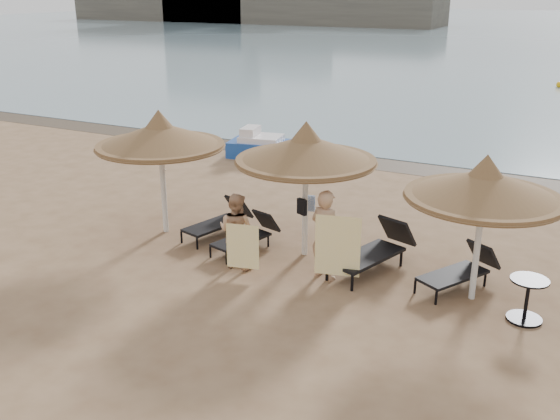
% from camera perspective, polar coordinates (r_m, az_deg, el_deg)
% --- Properties ---
extents(ground, '(160.00, 160.00, 0.00)m').
position_cam_1_polar(ground, '(11.91, -1.05, -7.17)').
color(ground, '#926F50').
rests_on(ground, ground).
extents(wet_sand_strip, '(200.00, 1.60, 0.01)m').
position_cam_1_polar(wet_sand_strip, '(20.16, 11.52, 3.90)').
color(wet_sand_strip, '#4A3C2C').
rests_on(wet_sand_strip, ground).
extents(far_shore, '(150.00, 54.80, 12.00)m').
position_cam_1_polar(far_shore, '(92.27, 8.13, 18.13)').
color(far_shore, brown).
rests_on(far_shore, ground).
extents(palapa_left, '(2.89, 2.89, 2.86)m').
position_cam_1_polar(palapa_left, '(14.13, -10.93, 6.69)').
color(palapa_left, silver).
rests_on(palapa_left, ground).
extents(palapa_center, '(2.91, 2.91, 2.88)m').
position_cam_1_polar(palapa_center, '(12.60, 2.39, 5.52)').
color(palapa_center, silver).
rests_on(palapa_center, ground).
extents(palapa_right, '(2.75, 2.75, 2.72)m').
position_cam_1_polar(palapa_right, '(11.28, 18.19, 2.14)').
color(palapa_right, silver).
rests_on(palapa_right, ground).
extents(lounger_far_left, '(1.02, 1.85, 0.79)m').
position_cam_1_polar(lounger_far_left, '(14.33, -5.44, -0.89)').
color(lounger_far_left, black).
rests_on(lounger_far_left, ground).
extents(lounger_near_left, '(0.97, 1.74, 0.74)m').
position_cam_1_polar(lounger_near_left, '(13.52, -2.88, -2.22)').
color(lounger_near_left, black).
rests_on(lounger_near_left, ground).
extents(lounger_near_right, '(1.32, 2.20, 0.94)m').
position_cam_1_polar(lounger_near_right, '(12.70, 8.78, -3.53)').
color(lounger_near_right, black).
rests_on(lounger_near_right, ground).
extents(lounger_far_right, '(1.37, 1.80, 0.78)m').
position_cam_1_polar(lounger_far_right, '(12.33, 16.30, -5.21)').
color(lounger_far_right, black).
rests_on(lounger_far_right, ground).
extents(side_table, '(0.64, 0.64, 0.77)m').
position_cam_1_polar(side_table, '(11.48, 21.62, -7.74)').
color(side_table, black).
rests_on(side_table, ground).
extents(person_left, '(0.84, 0.55, 1.81)m').
position_cam_1_polar(person_left, '(12.48, -4.05, -1.36)').
color(person_left, tan).
rests_on(person_left, ground).
extents(person_right, '(1.08, 0.83, 2.09)m').
position_cam_1_polar(person_right, '(11.94, 4.21, -1.64)').
color(person_right, tan).
rests_on(person_right, ground).
extents(towel_left, '(0.64, 0.17, 0.92)m').
position_cam_1_polar(towel_left, '(12.13, -3.44, -3.36)').
color(towel_left, yellow).
rests_on(towel_left, ground).
extents(towel_right, '(0.84, 0.21, 1.20)m').
position_cam_1_polar(towel_right, '(11.69, 5.29, -3.31)').
color(towel_right, yellow).
rests_on(towel_right, ground).
extents(bag_patterned, '(0.28, 0.15, 0.33)m').
position_cam_1_polar(bag_patterned, '(13.11, 2.64, 0.64)').
color(bag_patterned, silver).
rests_on(bag_patterned, ground).
extents(bag_dark, '(0.25, 0.17, 0.33)m').
position_cam_1_polar(bag_dark, '(12.80, 2.02, 0.30)').
color(bag_dark, black).
rests_on(bag_dark, ground).
extents(pedal_boat, '(2.28, 1.58, 0.98)m').
position_cam_1_polar(pedal_boat, '(20.91, -1.79, 5.89)').
color(pedal_boat, '#194295').
rests_on(pedal_boat, ground).
extents(buoy_mid, '(0.33, 0.33, 0.33)m').
position_cam_1_polar(buoy_mid, '(38.88, 24.17, 10.42)').
color(buoy_mid, '#F9AF09').
rests_on(buoy_mid, ground).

